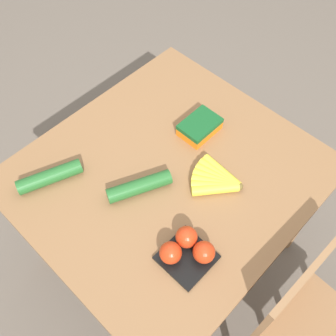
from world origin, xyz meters
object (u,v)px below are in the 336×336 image
at_px(tomato_pack, 187,249).
at_px(carrot_bag, 200,126).
at_px(chair, 307,333).
at_px(cucumber_far, 50,177).
at_px(banana_bunch, 217,180).
at_px(cucumber_near, 139,186).

bearing_deg(tomato_pack, carrot_bag, -143.20).
relative_size(chair, tomato_pack, 5.63).
height_order(tomato_pack, cucumber_far, tomato_pack).
distance_m(chair, tomato_pack, 0.57).
distance_m(banana_bunch, cucumber_near, 0.28).
bearing_deg(carrot_bag, chair, 71.75).
bearing_deg(chair, tomato_pack, 112.59).
height_order(chair, tomato_pack, chair).
bearing_deg(carrot_bag, tomato_pack, 36.80).
height_order(banana_bunch, cucumber_near, cucumber_near).
distance_m(tomato_pack, cucumber_near, 0.29).
bearing_deg(tomato_pack, banana_bunch, -159.38).
distance_m(banana_bunch, carrot_bag, 0.25).
xyz_separation_m(chair, carrot_bag, (-0.25, -0.76, 0.31)).
bearing_deg(cucumber_far, tomato_pack, 103.89).
xyz_separation_m(banana_bunch, cucumber_near, (0.22, -0.18, 0.01)).
bearing_deg(chair, carrot_bag, 73.86).
height_order(tomato_pack, cucumber_near, tomato_pack).
bearing_deg(cucumber_far, banana_bunch, 133.12).
distance_m(carrot_bag, cucumber_far, 0.60).
bearing_deg(tomato_pack, chair, 110.48).
relative_size(carrot_bag, cucumber_near, 0.67).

